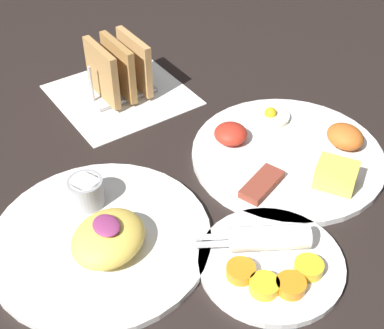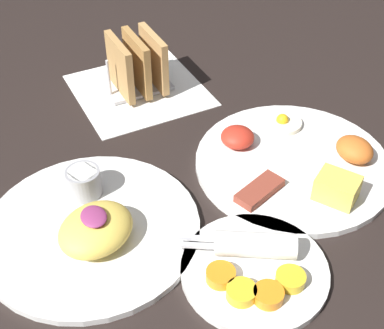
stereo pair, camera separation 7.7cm
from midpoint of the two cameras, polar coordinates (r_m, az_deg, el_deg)
name	(u,v)px [view 1 (the left image)]	position (r m, az deg, el deg)	size (l,w,h in m)	color
ground_plane	(173,177)	(0.79, -4.78, -1.43)	(3.00, 3.00, 0.00)	black
napkin_flat	(121,94)	(0.98, -9.80, 7.29)	(0.22, 0.22, 0.00)	white
plate_breakfast	(291,153)	(0.83, 7.88, 1.15)	(0.29, 0.29, 0.05)	white
plate_condiments	(271,260)	(0.67, 5.17, -10.23)	(0.18, 0.18, 0.04)	white
plate_foreground	(102,234)	(0.71, -12.72, -7.41)	(0.29, 0.29, 0.06)	white
toast_rack	(119,70)	(0.95, -10.14, 9.80)	(0.10, 0.12, 0.10)	#B7B7BC
teaspoon	(134,270)	(0.68, -9.51, -11.17)	(0.09, 0.10, 0.01)	silver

